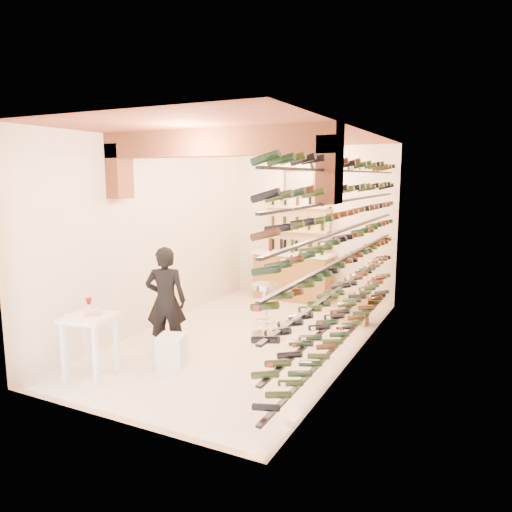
{
  "coord_description": "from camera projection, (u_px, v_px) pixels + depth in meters",
  "views": [
    {
      "loc": [
        3.44,
        -6.61,
        2.57
      ],
      "look_at": [
        0.0,
        0.3,
        1.3
      ],
      "focal_mm": 33.8,
      "sensor_mm": 36.0,
      "label": 1
    }
  ],
  "objects": [
    {
      "name": "back_counter",
      "position": [
        293.0,
        275.0,
        10.16
      ],
      "size": [
        1.7,
        0.62,
        1.29
      ],
      "color": "olive",
      "rests_on": "ground"
    },
    {
      "name": "crate_upper",
      "position": [
        354.0,
        299.0,
        8.5
      ],
      "size": [
        0.55,
        0.43,
        0.29
      ],
      "primitive_type": "cube",
      "rotation": [
        0.0,
        0.0,
        0.18
      ],
      "color": "tan",
      "rests_on": "crate_lower"
    },
    {
      "name": "person",
      "position": [
        166.0,
        301.0,
        6.96
      ],
      "size": [
        0.69,
        0.6,
        1.6
      ],
      "primitive_type": "imported",
      "rotation": [
        0.0,
        0.0,
        3.6
      ],
      "color": "black",
      "rests_on": "ground"
    },
    {
      "name": "chrome_barstool",
      "position": [
        265.0,
        306.0,
        7.81
      ],
      "size": [
        0.45,
        0.45,
        0.87
      ],
      "rotation": [
        0.0,
        0.0,
        -0.28
      ],
      "color": "silver",
      "rests_on": "ground"
    },
    {
      "name": "wine_rack",
      "position": [
        343.0,
        250.0,
        6.85
      ],
      "size": [
        0.32,
        5.7,
        2.56
      ],
      "color": "black",
      "rests_on": "ground"
    },
    {
      "name": "ground",
      "position": [
        248.0,
        338.0,
        7.77
      ],
      "size": [
        6.0,
        6.0,
        0.0
      ],
      "primitive_type": "plane",
      "color": "silver",
      "rests_on": "ground"
    },
    {
      "name": "back_shelving",
      "position": [
        297.0,
        243.0,
        10.27
      ],
      "size": [
        1.4,
        0.31,
        2.73
      ],
      "color": "#D8B179",
      "rests_on": "ground"
    },
    {
      "name": "white_stool",
      "position": [
        172.0,
        351.0,
        6.59
      ],
      "size": [
        0.44,
        0.44,
        0.44
      ],
      "primitive_type": "cube",
      "rotation": [
        0.0,
        0.0,
        0.3
      ],
      "color": "white",
      "rests_on": "ground"
    },
    {
      "name": "room_shell",
      "position": [
        239.0,
        199.0,
        7.18
      ],
      "size": [
        3.52,
        6.02,
        3.21
      ],
      "color": "beige",
      "rests_on": "ground"
    },
    {
      "name": "tasting_table",
      "position": [
        90.0,
        327.0,
        6.15
      ],
      "size": [
        0.66,
        0.66,
        1.01
      ],
      "rotation": [
        0.0,
        0.0,
        0.17
      ],
      "color": "white",
      "rests_on": "ground"
    },
    {
      "name": "crate_lower",
      "position": [
        353.0,
        315.0,
        8.55
      ],
      "size": [
        0.51,
        0.36,
        0.3
      ],
      "primitive_type": "cube",
      "rotation": [
        0.0,
        0.0,
        0.03
      ],
      "color": "tan",
      "rests_on": "ground"
    }
  ]
}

